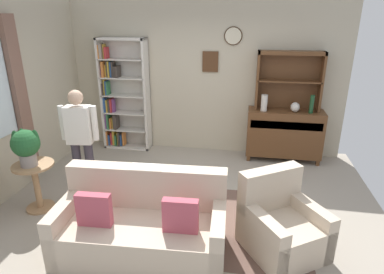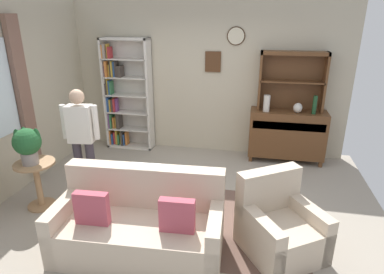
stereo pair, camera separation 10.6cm
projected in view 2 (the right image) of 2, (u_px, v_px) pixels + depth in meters
The scene contains 15 objects.
ground_plane at pixel (182, 206), 4.55m from camera, with size 5.40×4.60×0.02m, color #9E9384.
wall_back at pixel (208, 77), 6.01m from camera, with size 5.00×0.09×2.80m.
wall_left at pixel (1, 99), 4.49m from camera, with size 0.16×4.20×2.80m.
area_rug at pixel (192, 219), 4.23m from camera, with size 2.80×1.71×0.01m, color brown.
bookshelf at pixel (124, 96), 6.26m from camera, with size 0.90×0.30×2.10m.
sideboard at pixel (287, 134), 5.80m from camera, with size 1.30×0.45×0.92m.
sideboard_hutch at pixel (292, 73), 5.53m from camera, with size 1.10×0.26×1.00m.
vase_tall at pixel (267, 103), 5.60m from camera, with size 0.11×0.11×0.28m, color beige.
vase_round at pixel (298, 108), 5.54m from camera, with size 0.15×0.15×0.17m, color beige.
bottle_wine at pixel (315, 105), 5.45m from camera, with size 0.07×0.07×0.31m, color #194223.
couch_floral at pixel (140, 225), 3.60m from camera, with size 1.84×0.95×0.90m.
armchair_floral at pixel (279, 228), 3.60m from camera, with size 1.06×1.06×0.88m.
plant_stand at pixel (37, 180), 4.39m from camera, with size 0.52×0.52×0.66m.
potted_plant_large at pixel (27, 143), 4.17m from camera, with size 0.35×0.35×0.48m.
person_reading at pixel (82, 136), 4.55m from camera, with size 0.53×0.24×1.56m.
Camera 2 is at (0.91, -3.82, 2.48)m, focal length 30.67 mm.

